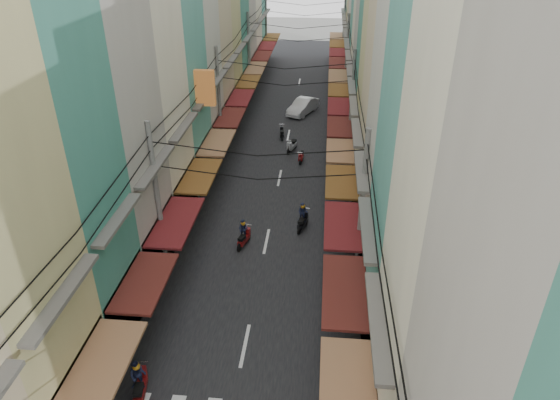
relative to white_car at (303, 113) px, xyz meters
The scene contains 13 objects.
ground 27.64m from the white_car, 91.91° to the right, with size 160.00×160.00×0.00m, color slate.
road 7.68m from the white_car, 96.87° to the right, with size 10.00×80.00×0.02m, color black.
sidewalk_left 10.64m from the white_car, 134.20° to the right, with size 3.00×80.00×0.06m, color slate.
sidewalk_right 9.45m from the white_car, 53.82° to the right, with size 3.00×80.00×0.06m, color slate.
building_row_left 17.21m from the white_car, 128.61° to the right, with size 7.80×67.67×23.70m.
building_row_right 16.20m from the white_car, 57.97° to the right, with size 7.80×68.98×22.59m.
utility_poles 14.26m from the white_car, 94.17° to the right, with size 10.20×66.13×8.20m.
white_car is the anchor object (origin of this frame).
bicycle 27.43m from the white_car, 76.44° to the right, with size 0.67×1.80×1.24m, color black.
moving_scooters 20.60m from the white_car, 94.40° to the right, with size 6.01×28.15×1.86m.
parked_scooters 32.26m from the white_car, 83.05° to the right, with size 13.06×14.28×1.01m.
pedestrians 27.60m from the white_car, 100.63° to the right, with size 12.10×17.57×2.12m.
traffic_sign 30.72m from the white_car, 80.99° to the right, with size 0.10×0.61×2.76m.
Camera 1 is at (2.95, -17.40, 16.04)m, focal length 32.00 mm.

